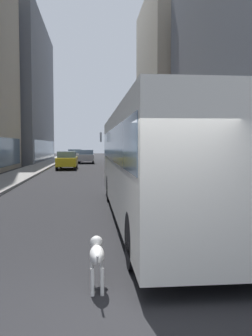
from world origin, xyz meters
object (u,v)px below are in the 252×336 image
Objects in this scene: car_white_van at (75,155)px; dalmatian_dog at (97,255)px; transit_bus at (156,158)px; car_yellow_taxi at (67,160)px; car_grey_wagon at (115,155)px; car_black_suv at (120,157)px; box_truck at (133,151)px; car_silver_sedan at (86,156)px.

car_white_van is 4.66× the size of dalmatian_dog.
transit_bus is 2.45× the size of car_yellow_taxi.
car_black_suv is at bearing -90.00° from car_grey_wagon.
transit_bus is 1.54× the size of box_truck.
dalmatian_dog is (-3.42, -37.74, -0.31)m from car_black_suv.
transit_bus reaches higher than car_grey_wagon.
car_black_suv is at bearing -53.85° from car_white_van.
box_truck reaches higher than car_white_van.
box_truck is 7.79× the size of dalmatian_dog.
car_silver_sedan is 38.79m from dalmatian_dog.
car_grey_wagon is at bearing 90.00° from box_truck.
transit_bus is 2.57× the size of car_white_van.
car_white_van is 6.82m from car_silver_sedan.
transit_bus reaches higher than dalmatian_dog.
transit_bus is at bearing -94.77° from box_truck.
car_yellow_taxi is 1.04× the size of car_grey_wagon.
car_white_van is at bearing 90.00° from car_yellow_taxi.
car_grey_wagon is at bearing 87.79° from transit_bus.
dalmatian_dog is (-3.42, -46.37, -0.31)m from car_grey_wagon.
transit_bus is 33.92m from car_silver_sedan.
car_black_suv is at bearing 90.00° from box_truck.
car_yellow_taxi reaches higher than dalmatian_dog.
car_silver_sedan is at bearing 94.06° from transit_bus.
car_silver_sedan is 4.86× the size of dalmatian_dog.
car_silver_sedan reaches higher than dalmatian_dog.
car_silver_sedan is at bearing -76.42° from car_white_van.
car_white_van is (0.00, 17.53, 0.00)m from car_yellow_taxi.
car_silver_sedan is (1.60, 10.90, 0.00)m from car_yellow_taxi.
transit_bus is 11.98× the size of dalmatian_dog.
car_white_van is (-5.60, 7.66, 0.00)m from car_black_suv.
car_silver_sedan is at bearing -117.79° from car_grey_wagon.
transit_bus and box_truck have the same top height.
box_truck reaches higher than dalmatian_dog.
car_yellow_taxi is 1.01× the size of car_black_suv.
transit_bus is at bearing 69.89° from dalmatian_dog.
car_silver_sedan and car_grey_wagon have the same top height.
car_white_van and car_silver_sedan have the same top height.
car_yellow_taxi is 27.96m from dalmatian_dog.
transit_bus reaches higher than car_silver_sedan.
car_black_suv is 4.13m from car_silver_sedan.
dalmatian_dog is at bearing -94.21° from car_grey_wagon.
box_truck reaches higher than car_grey_wagon.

